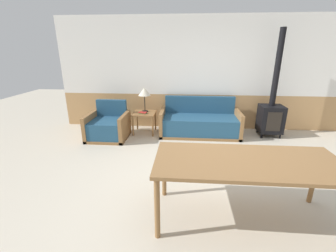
{
  "coord_description": "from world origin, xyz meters",
  "views": [
    {
      "loc": [
        -0.43,
        -2.99,
        1.93
      ],
      "look_at": [
        -0.76,
        0.99,
        0.57
      ],
      "focal_mm": 24.0,
      "sensor_mm": 36.0,
      "label": 1
    }
  ],
  "objects_px": {
    "side_table": "(144,116)",
    "dining_table": "(248,166)",
    "armchair": "(108,127)",
    "couch": "(200,124)",
    "wood_stove": "(271,111)",
    "table_lamp": "(144,92)"
  },
  "relations": [
    {
      "from": "side_table",
      "to": "dining_table",
      "type": "distance_m",
      "value": 3.3
    },
    {
      "from": "wood_stove",
      "to": "table_lamp",
      "type": "bearing_deg",
      "value": 179.13
    },
    {
      "from": "wood_stove",
      "to": "dining_table",
      "type": "bearing_deg",
      "value": -113.73
    },
    {
      "from": "dining_table",
      "to": "wood_stove",
      "type": "height_order",
      "value": "wood_stove"
    },
    {
      "from": "side_table",
      "to": "table_lamp",
      "type": "bearing_deg",
      "value": 86.88
    },
    {
      "from": "table_lamp",
      "to": "dining_table",
      "type": "relative_size",
      "value": 0.28
    },
    {
      "from": "couch",
      "to": "dining_table",
      "type": "height_order",
      "value": "couch"
    },
    {
      "from": "couch",
      "to": "armchair",
      "type": "height_order",
      "value": "couch"
    },
    {
      "from": "side_table",
      "to": "wood_stove",
      "type": "xyz_separation_m",
      "value": [
        2.95,
        0.05,
        0.16
      ]
    },
    {
      "from": "armchair",
      "to": "dining_table",
      "type": "bearing_deg",
      "value": -55.49
    },
    {
      "from": "couch",
      "to": "side_table",
      "type": "height_order",
      "value": "couch"
    },
    {
      "from": "couch",
      "to": "armchair",
      "type": "xyz_separation_m",
      "value": [
        -2.09,
        -0.4,
        -0.01
      ]
    },
    {
      "from": "side_table",
      "to": "dining_table",
      "type": "relative_size",
      "value": 0.26
    },
    {
      "from": "couch",
      "to": "wood_stove",
      "type": "relative_size",
      "value": 0.78
    },
    {
      "from": "dining_table",
      "to": "wood_stove",
      "type": "bearing_deg",
      "value": 66.27
    },
    {
      "from": "side_table",
      "to": "wood_stove",
      "type": "height_order",
      "value": "wood_stove"
    },
    {
      "from": "dining_table",
      "to": "wood_stove",
      "type": "distance_m",
      "value": 3.13
    },
    {
      "from": "side_table",
      "to": "table_lamp",
      "type": "height_order",
      "value": "table_lamp"
    },
    {
      "from": "armchair",
      "to": "wood_stove",
      "type": "distance_m",
      "value": 3.75
    },
    {
      "from": "couch",
      "to": "dining_table",
      "type": "xyz_separation_m",
      "value": [
        0.37,
        -2.81,
        0.44
      ]
    },
    {
      "from": "couch",
      "to": "table_lamp",
      "type": "xyz_separation_m",
      "value": [
        -1.32,
        0.1,
        0.71
      ]
    },
    {
      "from": "couch",
      "to": "dining_table",
      "type": "relative_size",
      "value": 0.89
    }
  ]
}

